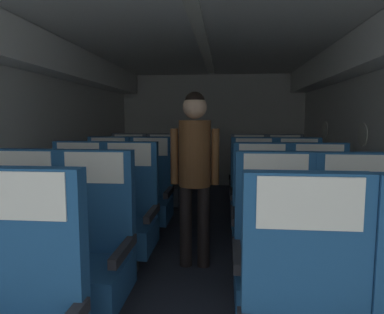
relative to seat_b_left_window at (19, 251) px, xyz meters
name	(u,v)px	position (x,y,z in m)	size (l,w,h in m)	color
ground	(198,255)	(1.06, 1.22, -0.48)	(3.83, 7.50, 0.02)	#2D3342
fuselage_shell	(200,90)	(1.06, 1.51, 1.14)	(3.71, 7.15, 2.24)	silver
seat_b_left_window	(19,251)	(0.00, 0.00, 0.00)	(0.51, 0.51, 1.12)	#38383D
seat_b_left_aisle	(91,255)	(0.49, -0.01, 0.00)	(0.51, 0.51, 1.12)	#38383D
seat_b_right_aisle	(360,266)	(2.11, -0.02, 0.00)	(0.51, 0.51, 1.12)	#38383D
seat_b_right_window	(275,262)	(1.63, -0.01, 0.00)	(0.51, 0.51, 1.12)	#38383D
seat_c_left_window	(76,216)	(0.02, 0.81, 0.00)	(0.51, 0.51, 1.12)	#38383D
seat_c_left_aisle	(128,218)	(0.48, 0.80, 0.00)	(0.51, 0.51, 1.12)	#38383D
seat_c_right_aisle	(320,223)	(2.10, 0.81, 0.00)	(0.51, 0.51, 1.12)	#38383D
seat_c_right_window	(262,221)	(1.63, 0.81, 0.00)	(0.51, 0.51, 1.12)	#38383D
seat_d_left_window	(107,196)	(0.01, 1.62, 0.00)	(0.51, 0.51, 1.12)	#38383D
seat_d_left_aisle	(149,196)	(0.49, 1.64, 0.00)	(0.51, 0.51, 1.12)	#38383D
seat_d_right_aisle	(299,200)	(2.11, 1.64, 0.00)	(0.51, 0.51, 1.12)	#38383D
seat_d_right_window	(253,198)	(1.63, 1.64, 0.00)	(0.51, 0.51, 1.12)	#38383D
seat_e_left_window	(127,182)	(0.00, 2.45, 0.00)	(0.51, 0.51, 1.12)	#38383D
seat_e_left_aisle	(163,183)	(0.49, 2.45, 0.00)	(0.51, 0.51, 1.12)	#38383D
seat_e_right_aisle	(285,185)	(2.10, 2.46, 0.00)	(0.51, 0.51, 1.12)	#38383D
seat_e_right_window	(249,184)	(1.63, 2.45, 0.00)	(0.51, 0.51, 1.12)	#38383D
flight_attendant	(195,161)	(1.06, 0.95, 0.48)	(0.43, 0.28, 1.56)	black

